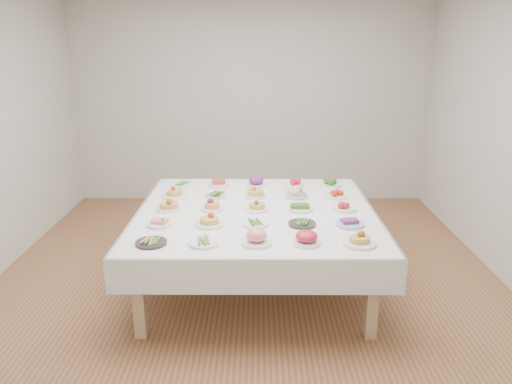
{
  "coord_description": "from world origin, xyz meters",
  "views": [
    {
      "loc": [
        0.1,
        -4.6,
        2.26
      ],
      "look_at": [
        0.09,
        -0.08,
        0.88
      ],
      "focal_mm": 35.0,
      "sensor_mm": 36.0,
      "label": 1
    }
  ],
  "objects_px": {
    "dish_12": "(257,205)",
    "display_table": "(256,217)",
    "dish_24": "(331,182)",
    "dish_0": "(151,241)"
  },
  "relations": [
    {
      "from": "display_table",
      "to": "dish_0",
      "type": "distance_m",
      "value": 1.15
    },
    {
      "from": "dish_0",
      "to": "dish_12",
      "type": "distance_m",
      "value": 1.15
    },
    {
      "from": "display_table",
      "to": "dish_12",
      "type": "height_order",
      "value": "dish_12"
    },
    {
      "from": "dish_0",
      "to": "dish_24",
      "type": "xyz_separation_m",
      "value": [
        1.61,
        1.62,
        0.02
      ]
    },
    {
      "from": "dish_12",
      "to": "display_table",
      "type": "bearing_deg",
      "value": 141.04
    },
    {
      "from": "display_table",
      "to": "dish_12",
      "type": "bearing_deg",
      "value": -38.96
    },
    {
      "from": "display_table",
      "to": "dish_24",
      "type": "height_order",
      "value": "dish_24"
    },
    {
      "from": "dish_12",
      "to": "dish_24",
      "type": "bearing_deg",
      "value": 45.41
    },
    {
      "from": "display_table",
      "to": "dish_12",
      "type": "distance_m",
      "value": 0.12
    },
    {
      "from": "dish_0",
      "to": "display_table",
      "type": "bearing_deg",
      "value": 45.18
    }
  ]
}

